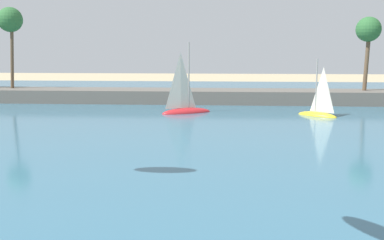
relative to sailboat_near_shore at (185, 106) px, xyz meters
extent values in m
cube|color=#386B84|center=(0.07, 5.74, -0.80)|extent=(220.00, 89.12, 0.06)
cube|color=#605B54|center=(0.07, 10.30, 0.07)|extent=(116.94, 6.00, 1.80)
cylinder|color=brown|center=(-24.84, 10.77, 5.65)|extent=(0.98, 0.60, 9.37)
sphere|color=#2D6633|center=(-24.84, 10.77, 10.32)|extent=(3.38, 3.38, 3.38)
cylinder|color=brown|center=(22.90, 10.78, 4.94)|extent=(0.81, 0.73, 7.95)
sphere|color=#2D6633|center=(22.90, 10.78, 8.90)|extent=(3.21, 3.21, 3.21)
ellipsoid|color=red|center=(0.11, 0.06, -0.77)|extent=(6.00, 4.30, 1.17)
cylinder|color=gray|center=(0.37, 0.20, 3.48)|extent=(0.18, 0.18, 7.33)
pyramid|color=silver|center=(-0.51, -0.27, 2.93)|extent=(2.41, 1.39, 6.23)
ellipsoid|color=yellow|center=(14.44, -1.29, -0.77)|extent=(4.35, 4.01, 0.91)
cylinder|color=gray|center=(14.27, -1.14, 2.54)|extent=(0.14, 0.14, 5.70)
pyramid|color=silver|center=(14.86, -1.65, 2.11)|extent=(1.65, 1.44, 4.85)
camera|label=1|loc=(4.46, -52.29, 6.55)|focal=43.82mm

